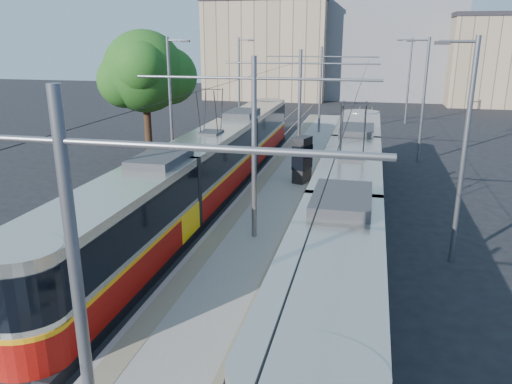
# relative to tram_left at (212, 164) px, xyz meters

# --- Properties ---
(ground) EXTENTS (160.00, 160.00, 0.00)m
(ground) POSITION_rel_tram_left_xyz_m (3.60, -13.70, -1.71)
(ground) COLOR black
(ground) RESTS_ON ground
(platform) EXTENTS (4.00, 50.00, 0.30)m
(platform) POSITION_rel_tram_left_xyz_m (3.60, 3.30, -1.56)
(platform) COLOR gray
(platform) RESTS_ON ground
(tactile_strip_left) EXTENTS (0.70, 50.00, 0.01)m
(tactile_strip_left) POSITION_rel_tram_left_xyz_m (2.15, 3.30, -1.40)
(tactile_strip_left) COLOR gray
(tactile_strip_left) RESTS_ON platform
(tactile_strip_right) EXTENTS (0.70, 50.00, 0.01)m
(tactile_strip_right) POSITION_rel_tram_left_xyz_m (5.05, 3.30, -1.40)
(tactile_strip_right) COLOR gray
(tactile_strip_right) RESTS_ON platform
(rails) EXTENTS (8.71, 70.00, 0.03)m
(rails) POSITION_rel_tram_left_xyz_m (3.60, 3.30, -1.69)
(rails) COLOR gray
(rails) RESTS_ON ground
(tram_left) EXTENTS (2.43, 31.65, 5.50)m
(tram_left) POSITION_rel_tram_left_xyz_m (0.00, 0.00, 0.00)
(tram_left) COLOR black
(tram_left) RESTS_ON ground
(tram_right) EXTENTS (2.43, 29.40, 5.50)m
(tram_right) POSITION_rel_tram_left_xyz_m (7.20, -4.01, 0.15)
(tram_right) COLOR black
(tram_right) RESTS_ON ground
(catenary) EXTENTS (9.20, 70.00, 7.00)m
(catenary) POSITION_rel_tram_left_xyz_m (3.60, 0.45, 2.82)
(catenary) COLOR slate
(catenary) RESTS_ON platform
(street_lamps) EXTENTS (15.18, 38.22, 8.00)m
(street_lamps) POSITION_rel_tram_left_xyz_m (3.60, 7.30, 2.48)
(street_lamps) COLOR slate
(street_lamps) RESTS_ON ground
(shelter) EXTENTS (1.04, 1.31, 2.53)m
(shelter) POSITION_rel_tram_left_xyz_m (4.35, 2.57, -0.08)
(shelter) COLOR black
(shelter) RESTS_ON platform
(tree) EXTENTS (5.85, 5.41, 8.50)m
(tree) POSITION_rel_tram_left_xyz_m (-6.39, 7.23, 4.04)
(tree) COLOR #382314
(tree) RESTS_ON ground
(building_left) EXTENTS (16.32, 12.24, 12.97)m
(building_left) POSITION_rel_tram_left_xyz_m (-6.40, 46.30, 4.79)
(building_left) COLOR tan
(building_left) RESTS_ON ground
(building_centre) EXTENTS (18.36, 14.28, 14.87)m
(building_centre) POSITION_rel_tram_left_xyz_m (9.60, 50.30, 5.74)
(building_centre) COLOR slate
(building_centre) RESTS_ON ground
(building_right) EXTENTS (14.28, 10.20, 10.85)m
(building_right) POSITION_rel_tram_left_xyz_m (23.60, 44.30, 3.73)
(building_right) COLOR tan
(building_right) RESTS_ON ground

